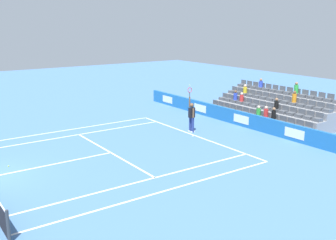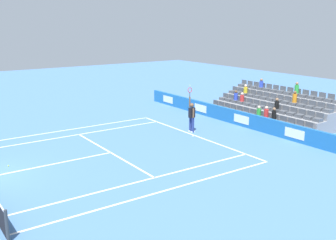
{
  "view_description": "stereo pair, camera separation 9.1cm",
  "coord_description": "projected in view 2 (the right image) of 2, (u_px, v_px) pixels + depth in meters",
  "views": [
    {
      "loc": [
        -17.43,
        2.25,
        6.43
      ],
      "look_at": [
        0.38,
        -10.23,
        1.1
      ],
      "focal_mm": 42.46,
      "sensor_mm": 36.0,
      "label": 1
    },
    {
      "loc": [
        -17.48,
        2.17,
        6.43
      ],
      "look_at": [
        0.38,
        -10.23,
        1.1
      ],
      "focal_mm": 42.46,
      "sensor_mm": 36.0,
      "label": 2
    }
  ],
  "objects": [
    {
      "name": "line_doubles_sideline_right",
      "position": [
        164.0,
        191.0,
        15.6
      ],
      "size": [
        0.1,
        11.89,
        0.01
      ],
      "primitive_type": "cube",
      "color": "white",
      "rests_on": "ground"
    },
    {
      "name": "stadium_stand",
      "position": [
        274.0,
        110.0,
        26.88
      ],
      "size": [
        8.68,
        3.8,
        2.62
      ],
      "color": "gray",
      "rests_on": "ground"
    },
    {
      "name": "line_baseline",
      "position": [
        195.0,
        136.0,
        23.27
      ],
      "size": [
        10.97,
        0.1,
        0.01
      ],
      "primitive_type": "cube",
      "color": "white",
      "rests_on": "ground"
    },
    {
      "name": "line_doubles_sideline_left",
      "position": [
        63.0,
        131.0,
        24.35
      ],
      "size": [
        0.1,
        11.89,
        0.01
      ],
      "primitive_type": "cube",
      "color": "white",
      "rests_on": "ground"
    },
    {
      "name": "line_centre_mark",
      "position": [
        194.0,
        136.0,
        23.21
      ],
      "size": [
        0.1,
        0.2,
        0.01
      ],
      "primitive_type": "cube",
      "color": "white",
      "rests_on": "ground"
    },
    {
      "name": "line_singles_sideline_left",
      "position": [
        72.0,
        136.0,
        23.26
      ],
      "size": [
        0.1,
        11.89,
        0.01
      ],
      "primitive_type": "cube",
      "color": "white",
      "rests_on": "ground"
    },
    {
      "name": "line_singles_sideline_right",
      "position": [
        145.0,
        180.0,
        16.69
      ],
      "size": [
        0.1,
        11.89,
        0.01
      ],
      "primitive_type": "cube",
      "color": "white",
      "rests_on": "ground"
    },
    {
      "name": "line_centre_service",
      "position": [
        49.0,
        165.0,
        18.45
      ],
      "size": [
        0.1,
        6.4,
        0.01
      ],
      "primitive_type": "cube",
      "color": "white",
      "rests_on": "ground"
    },
    {
      "name": "loose_tennis_ball",
      "position": [
        8.0,
        166.0,
        18.25
      ],
      "size": [
        0.07,
        0.07,
        0.07
      ],
      "primitive_type": "sphere",
      "color": "#D1E533",
      "rests_on": "ground"
    },
    {
      "name": "sponsor_barrier",
      "position": [
        243.0,
        119.0,
        25.3
      ],
      "size": [
        20.5,
        0.22,
        0.93
      ],
      "color": "#1E66AD",
      "rests_on": "ground"
    },
    {
      "name": "tennis_player",
      "position": [
        192.0,
        116.0,
        23.83
      ],
      "size": [
        0.53,
        0.36,
        2.85
      ],
      "color": "navy",
      "rests_on": "ground"
    },
    {
      "name": "line_service",
      "position": [
        111.0,
        152.0,
        20.22
      ],
      "size": [
        8.23,
        0.1,
        0.01
      ],
      "primitive_type": "cube",
      "color": "white",
      "rests_on": "ground"
    }
  ]
}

